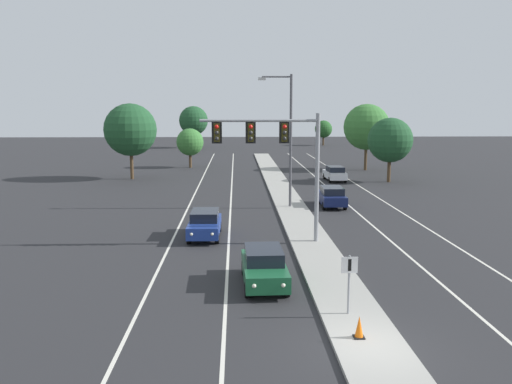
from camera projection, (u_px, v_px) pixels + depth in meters
ground_plane at (370, 349)px, 16.76m from camera, size 260.00×260.00×0.00m
median_island at (301, 224)px, 34.52m from camera, size 2.40×110.00×0.15m
lane_stripe_oncoming_center at (231, 207)px, 41.26m from camera, size 0.14×100.00×0.01m
lane_stripe_receding_center at (349, 206)px, 41.62m from camera, size 0.14×100.00×0.01m
edge_stripe_left at (188, 207)px, 41.14m from camera, size 0.14×100.00×0.01m
edge_stripe_right at (390, 205)px, 41.74m from camera, size 0.14×100.00×0.01m
overhead_signal_mast at (277, 148)px, 29.01m from camera, size 6.62×0.44×7.20m
median_sign_post at (349, 276)px, 19.06m from camera, size 0.60×0.10×2.20m
street_lamp_median at (288, 133)px, 39.74m from camera, size 2.58×0.28×10.00m
car_oncoming_green at (264, 266)px, 22.81m from camera, size 1.93×4.51×1.58m
car_oncoming_blue at (205, 224)px, 31.30m from camera, size 1.87×4.49×1.58m
car_receding_navy at (332, 196)px, 41.20m from camera, size 1.88×4.49×1.58m
car_receding_white at (335, 173)px, 55.88m from camera, size 1.91×4.51×1.58m
traffic_cone_median_nose at (359, 327)px, 17.20m from camera, size 0.36×0.36×0.74m
tree_far_left_a at (193, 121)px, 103.06m from camera, size 5.65×5.65×8.17m
tree_far_right_a at (323, 129)px, 110.31m from camera, size 3.63×3.63×5.25m
tree_far_left_b at (190, 142)px, 68.30m from camera, size 3.53×3.53×5.11m
tree_far_right_c at (367, 127)px, 65.13m from camera, size 5.68×5.68×8.22m
tree_far_right_b at (390, 140)px, 54.51m from camera, size 4.64×4.64×6.71m
tree_far_left_c at (130, 130)px, 56.70m from camera, size 5.67×5.67×8.20m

